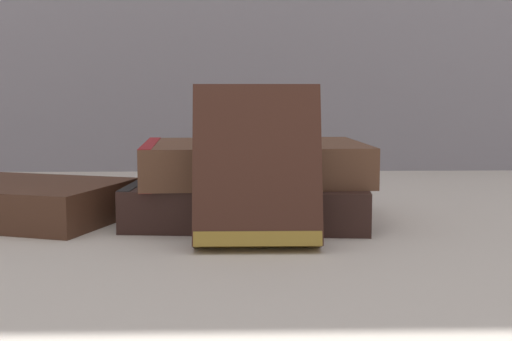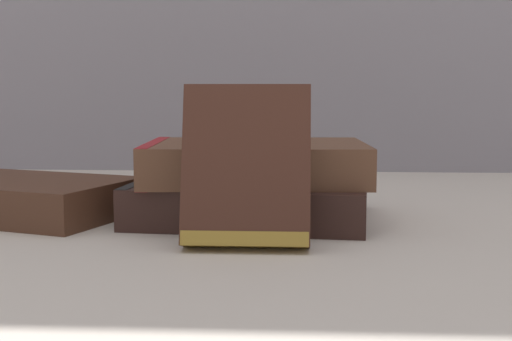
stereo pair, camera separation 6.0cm
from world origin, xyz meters
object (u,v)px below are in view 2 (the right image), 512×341
book_side_left (12,197)px  book_leaning_front (247,172)px  book_flat_top (251,162)px  pocket_watch (273,142)px  book_flat_bottom (247,200)px

book_side_left → book_leaning_front: book_leaning_front is taller
book_flat_top → book_leaning_front: (0.01, -0.12, 0.00)m
pocket_watch → book_side_left: bearing=172.3°
book_side_left → pocket_watch: 0.28m
book_flat_bottom → book_flat_top: book_flat_top is taller
book_side_left → book_leaning_front: (0.26, -0.13, 0.04)m
book_leaning_front → book_side_left: bearing=152.6°
book_leaning_front → pocket_watch: size_ratio=2.25×
book_flat_bottom → book_side_left: 0.25m
book_flat_bottom → book_flat_top: size_ratio=1.09×
book_flat_bottom → book_leaning_front: size_ratio=1.80×
book_flat_top → book_leaning_front: bearing=-90.5°
book_side_left → pocket_watch: bearing=11.1°
book_leaning_front → pocket_watch: book_leaning_front is taller
book_flat_top → book_leaning_front: 0.13m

